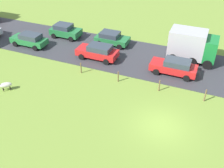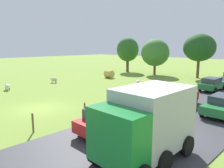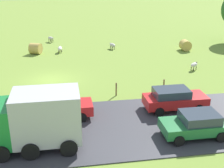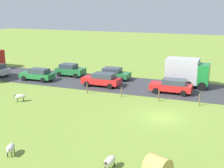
# 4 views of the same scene
# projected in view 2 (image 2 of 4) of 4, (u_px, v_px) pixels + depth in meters

# --- Properties ---
(ground_plane) EXTENTS (160.00, 160.00, 0.00)m
(ground_plane) POSITION_uv_depth(u_px,v_px,m) (40.00, 109.00, 18.31)
(ground_plane) COLOR olive
(road_strip) EXTENTS (8.00, 80.00, 0.06)m
(road_strip) POSITION_uv_depth(u_px,v_px,m) (124.00, 144.00, 11.65)
(road_strip) COLOR #38383D
(road_strip) RESTS_ON ground_plane
(sheep_0) EXTENTS (1.30, 0.65, 0.76)m
(sheep_0) POSITION_uv_depth(u_px,v_px,m) (7.00, 86.00, 25.78)
(sheep_0) COLOR silver
(sheep_0) RESTS_ON ground_plane
(sheep_1) EXTENTS (1.21, 0.87, 0.74)m
(sheep_1) POSITION_uv_depth(u_px,v_px,m) (54.00, 79.00, 30.89)
(sheep_1) COLOR beige
(sheep_1) RESTS_ON ground_plane
(sheep_3) EXTENTS (1.07, 1.13, 0.79)m
(sheep_3) POSITION_uv_depth(u_px,v_px,m) (138.00, 82.00, 28.66)
(sheep_3) COLOR silver
(sheep_3) RESTS_ON ground_plane
(hay_bale_0) EXTENTS (1.32, 1.34, 1.28)m
(hay_bale_0) POSITION_uv_depth(u_px,v_px,m) (109.00, 74.00, 35.57)
(hay_bale_0) COLOR tan
(hay_bale_0) RESTS_ON ground_plane
(tree_0) EXTENTS (5.02, 5.02, 7.12)m
(tree_0) POSITION_uv_depth(u_px,v_px,m) (199.00, 48.00, 34.63)
(tree_0) COLOR brown
(tree_0) RESTS_ON ground_plane
(tree_1) EXTENTS (4.39, 4.39, 6.84)m
(tree_1) POSITION_uv_depth(u_px,v_px,m) (128.00, 50.00, 43.39)
(tree_1) COLOR brown
(tree_1) RESTS_ON ground_plane
(tree_2) EXTENTS (5.00, 5.00, 6.40)m
(tree_2) POSITION_uv_depth(u_px,v_px,m) (155.00, 53.00, 38.83)
(tree_2) COLOR brown
(tree_2) RESTS_ON ground_plane
(fence_post_0) EXTENTS (0.12, 0.12, 1.21)m
(fence_post_0) POSITION_uv_depth(u_px,v_px,m) (33.00, 123.00, 13.23)
(fence_post_0) COLOR brown
(fence_post_0) RESTS_ON ground_plane
(fence_post_1) EXTENTS (0.12, 0.12, 1.12)m
(fence_post_1) POSITION_uv_depth(u_px,v_px,m) (85.00, 110.00, 16.02)
(fence_post_1) COLOR brown
(fence_post_1) RESTS_ON ground_plane
(fence_post_2) EXTENTS (0.12, 0.12, 1.09)m
(fence_post_2) POSITION_uv_depth(u_px,v_px,m) (121.00, 101.00, 18.80)
(fence_post_2) COLOR brown
(fence_post_2) RESTS_ON ground_plane
(fence_post_3) EXTENTS (0.12, 0.12, 1.15)m
(fence_post_3) POSITION_uv_depth(u_px,v_px,m) (148.00, 93.00, 21.57)
(fence_post_3) COLOR brown
(fence_post_3) RESTS_ON ground_plane
(truck_0) EXTENTS (2.79, 4.89, 3.32)m
(truck_0) POSITION_uv_depth(u_px,v_px,m) (146.00, 122.00, 9.89)
(truck_0) COLOR #197F33
(truck_0) RESTS_ON road_strip
(car_0) EXTENTS (1.93, 4.39, 1.53)m
(car_0) POSITION_uv_depth(u_px,v_px,m) (212.00, 84.00, 25.31)
(car_0) COLOR #237238
(car_0) RESTS_ON road_strip
(car_2) EXTENTS (2.10, 4.51, 1.59)m
(car_2) POSITION_uv_depth(u_px,v_px,m) (177.00, 96.00, 18.98)
(car_2) COLOR red
(car_2) RESTS_ON road_strip
(car_4) EXTENTS (2.18, 4.01, 1.50)m
(car_4) POSITION_uv_depth(u_px,v_px,m) (223.00, 105.00, 16.31)
(car_4) COLOR #237238
(car_4) RESTS_ON road_strip
(car_6) EXTENTS (2.01, 4.55, 1.57)m
(car_6) POSITION_uv_depth(u_px,v_px,m) (110.00, 119.00, 13.19)
(car_6) COLOR red
(car_6) RESTS_ON road_strip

